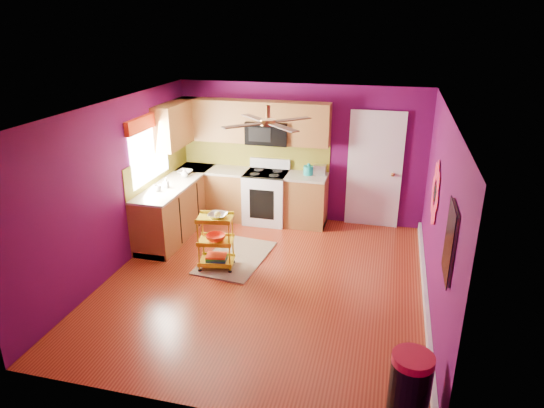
# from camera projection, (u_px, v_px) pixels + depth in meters

# --- Properties ---
(ground) EXTENTS (5.00, 5.00, 0.00)m
(ground) POSITION_uv_depth(u_px,v_px,m) (265.00, 282.00, 7.00)
(ground) COLOR maroon
(ground) RESTS_ON ground
(room_envelope) EXTENTS (4.54, 5.04, 2.52)m
(room_envelope) POSITION_uv_depth(u_px,v_px,m) (266.00, 174.00, 6.40)
(room_envelope) COLOR #540946
(room_envelope) RESTS_ON ground
(lower_cabinets) EXTENTS (2.81, 2.31, 0.94)m
(lower_cabinets) POSITION_uv_depth(u_px,v_px,m) (219.00, 202.00, 8.79)
(lower_cabinets) COLOR brown
(lower_cabinets) RESTS_ON ground
(electric_range) EXTENTS (0.76, 0.66, 1.13)m
(electric_range) POSITION_uv_depth(u_px,v_px,m) (266.00, 197.00, 8.92)
(electric_range) COLOR white
(electric_range) RESTS_ON ground
(upper_cabinetry) EXTENTS (2.80, 2.30, 1.26)m
(upper_cabinetry) POSITION_uv_depth(u_px,v_px,m) (228.00, 124.00, 8.60)
(upper_cabinetry) COLOR brown
(upper_cabinetry) RESTS_ON ground
(left_window) EXTENTS (0.08, 1.35, 1.08)m
(left_window) POSITION_uv_depth(u_px,v_px,m) (149.00, 139.00, 7.83)
(left_window) COLOR white
(left_window) RESTS_ON ground
(panel_door) EXTENTS (0.95, 0.11, 2.15)m
(panel_door) POSITION_uv_depth(u_px,v_px,m) (374.00, 171.00, 8.55)
(panel_door) COLOR white
(panel_door) RESTS_ON ground
(right_wall_art) EXTENTS (0.04, 2.74, 1.04)m
(right_wall_art) POSITION_uv_depth(u_px,v_px,m) (441.00, 212.00, 5.67)
(right_wall_art) COLOR black
(right_wall_art) RESTS_ON ground
(ceiling_fan) EXTENTS (1.01, 1.01, 0.26)m
(ceiling_fan) POSITION_uv_depth(u_px,v_px,m) (268.00, 122.00, 6.35)
(ceiling_fan) COLOR #BF8C3F
(ceiling_fan) RESTS_ON ground
(shag_rug) EXTENTS (1.02, 1.52, 0.02)m
(shag_rug) POSITION_uv_depth(u_px,v_px,m) (236.00, 257.00, 7.68)
(shag_rug) COLOR #321E10
(shag_rug) RESTS_ON ground
(rolling_cart) EXTENTS (0.57, 0.45, 0.93)m
(rolling_cart) POSITION_uv_depth(u_px,v_px,m) (216.00, 239.00, 7.21)
(rolling_cart) COLOR gold
(rolling_cart) RESTS_ON ground
(trash_can) EXTENTS (0.48, 0.48, 0.74)m
(trash_can) POSITION_uv_depth(u_px,v_px,m) (410.00, 389.00, 4.47)
(trash_can) COLOR black
(trash_can) RESTS_ON ground
(teal_kettle) EXTENTS (0.18, 0.18, 0.21)m
(teal_kettle) POSITION_uv_depth(u_px,v_px,m) (309.00, 170.00, 8.62)
(teal_kettle) COLOR #15A29E
(teal_kettle) RESTS_ON lower_cabinets
(toaster) EXTENTS (0.22, 0.15, 0.18)m
(toaster) POSITION_uv_depth(u_px,v_px,m) (320.00, 170.00, 8.62)
(toaster) COLOR beige
(toaster) RESTS_ON lower_cabinets
(soap_bottle_a) EXTENTS (0.08, 0.08, 0.17)m
(soap_bottle_a) POSITION_uv_depth(u_px,v_px,m) (166.00, 183.00, 7.95)
(soap_bottle_a) COLOR #EA3F72
(soap_bottle_a) RESTS_ON lower_cabinets
(soap_bottle_b) EXTENTS (0.13, 0.13, 0.16)m
(soap_bottle_b) POSITION_uv_depth(u_px,v_px,m) (184.00, 173.00, 8.47)
(soap_bottle_b) COLOR white
(soap_bottle_b) RESTS_ON lower_cabinets
(counter_dish) EXTENTS (0.26, 0.26, 0.06)m
(counter_dish) POSITION_uv_depth(u_px,v_px,m) (185.00, 172.00, 8.68)
(counter_dish) COLOR white
(counter_dish) RESTS_ON lower_cabinets
(counter_cup) EXTENTS (0.13, 0.13, 0.10)m
(counter_cup) POSITION_uv_depth(u_px,v_px,m) (157.00, 188.00, 7.81)
(counter_cup) COLOR white
(counter_cup) RESTS_ON lower_cabinets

